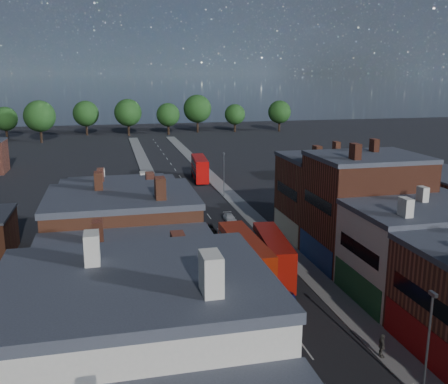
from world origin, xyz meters
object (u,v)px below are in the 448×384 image
car_1 (288,302)px  ped_3 (382,346)px  bus_1 (273,256)px  car_2 (208,229)px  bus_0 (245,260)px  car_3 (230,218)px  ped_1 (202,320)px  bus_2 (200,168)px

car_1 → ped_3: size_ratio=1.83×
bus_1 → car_2: size_ratio=2.69×
bus_0 → car_1: (2.70, -6.00, -2.27)m
car_3 → ped_1: 33.22m
car_2 → ped_1: bearing=-103.2°
car_1 → car_2: 24.46m
car_1 → car_3: (1.34, 29.22, -0.05)m
bus_2 → car_3: 30.48m
car_3 → car_2: bearing=-130.9°
bus_0 → bus_2: 53.86m
bus_2 → car_1: bus_2 is taller
car_2 → ped_1: ped_1 is taller
ped_1 → bus_2: bearing=-97.3°
car_1 → car_3: car_1 is taller
bus_1 → ped_1: 13.81m
car_1 → ped_3: (4.10, -9.90, 0.51)m
car_2 → ped_3: ped_3 is taller
car_2 → ped_3: 34.91m
car_1 → bus_0: bearing=122.1°
car_2 → bus_1: bearing=-78.0°
bus_2 → ped_1: bus_2 is taller
bus_0 → ped_1: 10.59m
bus_1 → car_1: bus_1 is taller
bus_2 → car_2: 35.79m
bus_2 → car_1: bearing=-87.7°
ped_1 → ped_3: 15.02m
bus_2 → ped_1: size_ratio=6.40×
car_3 → ped_3: size_ratio=1.90×
bus_1 → car_1: bearing=-90.3°
car_1 → car_3: bearing=95.3°
car_2 → bus_0: bearing=-89.8°
bus_0 → car_2: bus_0 is taller
ped_1 → bus_0: bearing=-123.6°
bus_0 → bus_1: size_ratio=1.10×
car_2 → ped_1: (-5.92, -26.66, 0.44)m
bus_0 → ped_1: (-6.20, -8.38, -1.85)m
bus_1 → ped_1: bearing=-128.9°
car_3 → ped_1: (-10.24, -31.60, 0.47)m
car_3 → bus_0: bearing=-99.7°
car_1 → car_2: size_ratio=0.87×
bus_1 → bus_2: size_ratio=0.98×
car_2 → car_3: car_2 is taller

